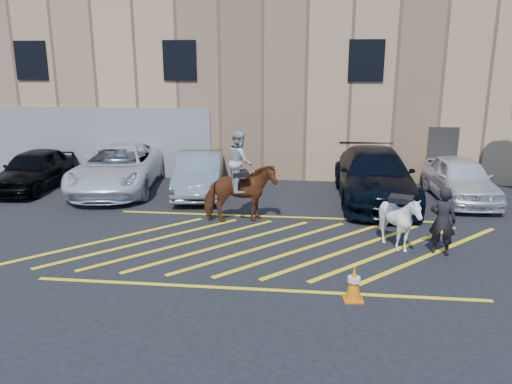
# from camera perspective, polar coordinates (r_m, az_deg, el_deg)

# --- Properties ---
(ground) EXTENTS (90.00, 90.00, 0.00)m
(ground) POSITION_cam_1_polar(r_m,az_deg,el_deg) (13.15, 1.28, -5.75)
(ground) COLOR black
(ground) RESTS_ON ground
(car_black_suv) EXTENTS (1.79, 4.30, 1.46)m
(car_black_suv) POSITION_cam_1_polar(r_m,az_deg,el_deg) (20.06, -24.01, 2.38)
(car_black_suv) COLOR black
(car_black_suv) RESTS_ON ground
(car_white_pickup) EXTENTS (3.45, 6.14, 1.62)m
(car_white_pickup) POSITION_cam_1_polar(r_m,az_deg,el_deg) (18.91, -15.49, 2.69)
(car_white_pickup) COLOR white
(car_white_pickup) RESTS_ON ground
(car_silver_sedan) EXTENTS (2.12, 4.58, 1.45)m
(car_silver_sedan) POSITION_cam_1_polar(r_m,az_deg,el_deg) (17.79, -6.47, 2.12)
(car_silver_sedan) COLOR gray
(car_silver_sedan) RESTS_ON ground
(car_blue_suv) EXTENTS (2.52, 5.94, 1.71)m
(car_blue_suv) POSITION_cam_1_polar(r_m,az_deg,el_deg) (17.23, 13.38, 1.82)
(car_blue_suv) COLOR black
(car_blue_suv) RESTS_ON ground
(car_white_suv) EXTENTS (1.92, 4.39, 1.47)m
(car_white_suv) POSITION_cam_1_polar(r_m,az_deg,el_deg) (18.20, 22.31, 1.40)
(car_white_suv) COLOR white
(car_white_suv) RESTS_ON ground
(handler) EXTENTS (0.72, 0.58, 1.71)m
(handler) POSITION_cam_1_polar(r_m,az_deg,el_deg) (12.91, 20.55, -3.11)
(handler) COLOR black
(handler) RESTS_ON ground
(warehouse) EXTENTS (32.42, 10.20, 7.30)m
(warehouse) POSITION_cam_1_polar(r_m,az_deg,el_deg) (24.29, 3.89, 12.55)
(warehouse) COLOR tan
(warehouse) RESTS_ON ground
(hatching_zone) EXTENTS (12.60, 5.12, 0.01)m
(hatching_zone) POSITION_cam_1_polar(r_m,az_deg,el_deg) (12.87, 1.16, -6.19)
(hatching_zone) COLOR yellow
(hatching_zone) RESTS_ON ground
(mounted_bay) EXTENTS (2.23, 1.50, 2.70)m
(mounted_bay) POSITION_cam_1_polar(r_m,az_deg,el_deg) (14.43, -1.86, 0.68)
(mounted_bay) COLOR brown
(mounted_bay) RESTS_ON ground
(saddled_white) EXTENTS (1.54, 1.64, 1.47)m
(saddled_white) POSITION_cam_1_polar(r_m,az_deg,el_deg) (12.93, 16.08, -3.21)
(saddled_white) COLOR white
(saddled_white) RESTS_ON ground
(traffic_cone) EXTENTS (0.41, 0.41, 0.73)m
(traffic_cone) POSITION_cam_1_polar(r_m,az_deg,el_deg) (10.20, 11.12, -10.16)
(traffic_cone) COLOR #E36209
(traffic_cone) RESTS_ON ground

